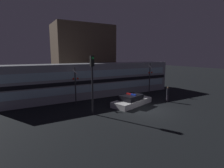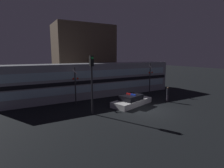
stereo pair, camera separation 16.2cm
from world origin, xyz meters
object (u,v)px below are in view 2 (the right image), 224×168
object	(u,v)px
train	(96,80)
traffic_light_corner	(92,76)
pedestrian	(168,94)
police_car	(132,101)
crossing_signal_near	(150,77)

from	to	relation	value
train	traffic_light_corner	size ratio (longest dim) A/B	4.24
pedestrian	traffic_light_corner	distance (m)	9.35
pedestrian	train	bearing A→B (deg)	130.23
police_car	traffic_light_corner	world-z (taller)	traffic_light_corner
train	pedestrian	world-z (taller)	train
train	police_car	bearing A→B (deg)	-75.14
police_car	traffic_light_corner	distance (m)	5.67
police_car	train	bearing A→B (deg)	87.90
police_car	pedestrian	xyz separation A→B (m)	(4.22, -1.03, 0.44)
traffic_light_corner	train	bearing A→B (deg)	63.38
pedestrian	traffic_light_corner	size ratio (longest dim) A/B	0.33
police_car	crossing_signal_near	bearing A→B (deg)	14.06
traffic_light_corner	police_car	bearing A→B (deg)	8.50
train	pedestrian	xyz separation A→B (m)	(5.75, -6.80, -1.21)
train	traffic_light_corner	xyz separation A→B (m)	(-3.25, -6.49, 1.31)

